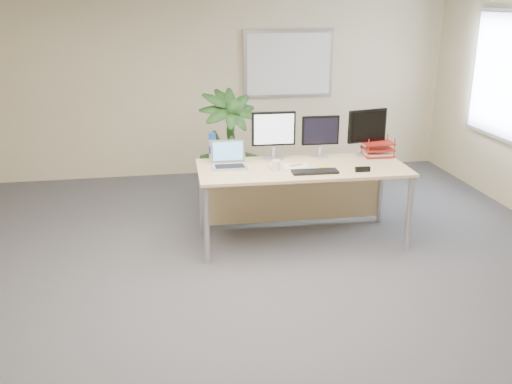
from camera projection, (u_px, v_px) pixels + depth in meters
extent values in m
plane|color=#414146|center=(253.00, 312.00, 4.68)|extent=(8.00, 8.00, 0.00)
cube|color=beige|center=(204.00, 80.00, 7.96)|extent=(7.00, 0.04, 2.70)
cube|color=silver|center=(288.00, 64.00, 8.07)|extent=(1.30, 0.03, 0.95)
cube|color=white|center=(289.00, 64.00, 8.05)|extent=(1.20, 0.01, 0.85)
cube|color=silver|center=(503.00, 75.00, 6.89)|extent=(0.03, 1.30, 1.55)
cube|color=silver|center=(501.00, 75.00, 6.89)|extent=(0.01, 1.20, 1.45)
cube|color=#CFB97A|center=(302.00, 168.00, 5.80)|extent=(2.15, 0.95, 0.03)
cube|color=#CFB97A|center=(293.00, 193.00, 6.32)|extent=(2.03, 0.07, 0.67)
cylinder|color=#B6B5BA|center=(207.00, 225.00, 5.42)|extent=(0.06, 0.06, 0.79)
cylinder|color=#B6B5BA|center=(409.00, 214.00, 5.70)|extent=(0.06, 0.06, 0.79)
cylinder|color=#B6B5BA|center=(202.00, 198.00, 6.16)|extent=(0.06, 0.06, 0.79)
cylinder|color=#B6B5BA|center=(381.00, 189.00, 6.45)|extent=(0.06, 0.06, 0.79)
imported|color=#153914|center=(229.00, 152.00, 6.60)|extent=(1.09, 1.09, 1.50)
cylinder|color=#B6B5BA|center=(273.00, 159.00, 6.04)|extent=(0.21, 0.21, 0.02)
cylinder|color=#B6B5BA|center=(273.00, 152.00, 6.02)|extent=(0.04, 0.04, 0.13)
cube|color=black|center=(274.00, 129.00, 5.94)|extent=(0.46, 0.05, 0.35)
cube|color=silver|center=(274.00, 129.00, 5.91)|extent=(0.42, 0.02, 0.31)
cylinder|color=#B6B5BA|center=(319.00, 156.00, 6.14)|extent=(0.18, 0.18, 0.02)
cylinder|color=#B6B5BA|center=(320.00, 150.00, 6.12)|extent=(0.04, 0.04, 0.11)
cube|color=black|center=(320.00, 130.00, 6.05)|extent=(0.40, 0.05, 0.31)
cube|color=black|center=(321.00, 131.00, 6.03)|extent=(0.36, 0.01, 0.27)
cylinder|color=#B6B5BA|center=(365.00, 155.00, 6.19)|extent=(0.21, 0.21, 0.02)
cylinder|color=#B6B5BA|center=(366.00, 148.00, 6.16)|extent=(0.04, 0.04, 0.12)
cube|color=black|center=(367.00, 126.00, 6.08)|extent=(0.45, 0.14, 0.35)
cube|color=black|center=(369.00, 126.00, 6.06)|extent=(0.40, 0.10, 0.31)
cube|color=#B7B7BB|center=(230.00, 167.00, 5.75)|extent=(0.35, 0.25, 0.02)
cube|color=black|center=(230.00, 166.00, 5.74)|extent=(0.30, 0.17, 0.00)
cube|color=#B7B7BB|center=(228.00, 151.00, 5.86)|extent=(0.35, 0.07, 0.23)
cube|color=#59A8E6|center=(228.00, 151.00, 5.85)|extent=(0.31, 0.05, 0.19)
cube|color=black|center=(315.00, 172.00, 5.58)|extent=(0.46, 0.16, 0.03)
cylinder|color=silver|center=(276.00, 165.00, 5.66)|extent=(0.09, 0.09, 0.10)
torus|color=silver|center=(271.00, 165.00, 5.65)|extent=(0.07, 0.01, 0.07)
cube|color=silver|center=(295.00, 166.00, 5.78)|extent=(0.27, 0.21, 0.01)
cylinder|color=orange|center=(296.00, 165.00, 5.78)|extent=(0.14, 0.05, 0.01)
cylinder|color=yellow|center=(324.00, 167.00, 5.75)|extent=(0.11, 0.02, 0.01)
cylinder|color=silver|center=(213.00, 150.00, 5.93)|extent=(0.08, 0.08, 0.24)
cylinder|color=#1746AE|center=(212.00, 136.00, 5.89)|extent=(0.07, 0.07, 0.07)
cylinder|color=#1746AE|center=(212.00, 149.00, 5.93)|extent=(0.08, 0.08, 0.08)
cube|color=#A81C14|center=(377.00, 155.00, 6.17)|extent=(0.32, 0.25, 0.01)
cube|color=#A81C14|center=(378.00, 149.00, 6.15)|extent=(0.32, 0.25, 0.01)
cube|color=#A81C14|center=(378.00, 143.00, 6.13)|extent=(0.32, 0.25, 0.01)
cube|color=silver|center=(377.00, 153.00, 6.17)|extent=(0.29, 0.22, 0.02)
cube|color=black|center=(363.00, 169.00, 5.61)|extent=(0.15, 0.04, 0.05)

